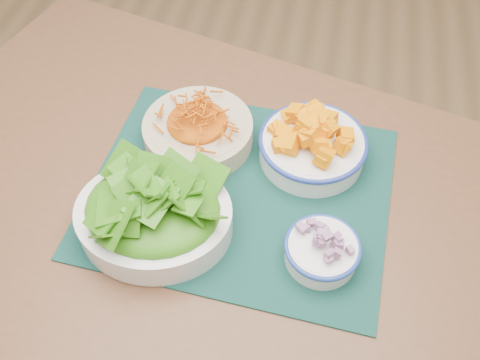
{
  "coord_description": "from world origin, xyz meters",
  "views": [
    {
      "loc": [
        0.01,
        -0.63,
        1.57
      ],
      "look_at": [
        -0.1,
        -0.03,
        0.78
      ],
      "focal_mm": 40.0,
      "sensor_mm": 36.0,
      "label": 1
    }
  ],
  "objects_px": {
    "squash_bowl": "(313,140)",
    "lettuce_bowl": "(153,210)",
    "carrot_bowl": "(198,127)",
    "onion_bowl": "(322,249)",
    "table": "(204,222)",
    "placemat": "(240,190)"
  },
  "relations": [
    {
      "from": "squash_bowl",
      "to": "onion_bowl",
      "type": "distance_m",
      "value": 0.23
    },
    {
      "from": "carrot_bowl",
      "to": "lettuce_bowl",
      "type": "bearing_deg",
      "value": -96.35
    },
    {
      "from": "placemat",
      "to": "carrot_bowl",
      "type": "xyz_separation_m",
      "value": [
        -0.11,
        0.11,
        0.04
      ]
    },
    {
      "from": "carrot_bowl",
      "to": "squash_bowl",
      "type": "height_order",
      "value": "squash_bowl"
    },
    {
      "from": "carrot_bowl",
      "to": "squash_bowl",
      "type": "bearing_deg",
      "value": -0.36
    },
    {
      "from": "table",
      "to": "carrot_bowl",
      "type": "height_order",
      "value": "carrot_bowl"
    },
    {
      "from": "carrot_bowl",
      "to": "lettuce_bowl",
      "type": "relative_size",
      "value": 0.87
    },
    {
      "from": "table",
      "to": "onion_bowl",
      "type": "relative_size",
      "value": 11.29
    },
    {
      "from": "table",
      "to": "placemat",
      "type": "height_order",
      "value": "placemat"
    },
    {
      "from": "lettuce_bowl",
      "to": "onion_bowl",
      "type": "xyz_separation_m",
      "value": [
        0.3,
        -0.01,
        -0.02
      ]
    },
    {
      "from": "squash_bowl",
      "to": "lettuce_bowl",
      "type": "distance_m",
      "value": 0.34
    },
    {
      "from": "carrot_bowl",
      "to": "lettuce_bowl",
      "type": "distance_m",
      "value": 0.22
    },
    {
      "from": "squash_bowl",
      "to": "onion_bowl",
      "type": "bearing_deg",
      "value": -79.79
    },
    {
      "from": "table",
      "to": "squash_bowl",
      "type": "xyz_separation_m",
      "value": [
        0.19,
        0.13,
        0.14
      ]
    },
    {
      "from": "placemat",
      "to": "onion_bowl",
      "type": "bearing_deg",
      "value": -32.56
    },
    {
      "from": "carrot_bowl",
      "to": "onion_bowl",
      "type": "distance_m",
      "value": 0.36
    },
    {
      "from": "table",
      "to": "squash_bowl",
      "type": "distance_m",
      "value": 0.28
    },
    {
      "from": "placemat",
      "to": "lettuce_bowl",
      "type": "xyz_separation_m",
      "value": [
        -0.13,
        -0.11,
        0.06
      ]
    },
    {
      "from": "lettuce_bowl",
      "to": "carrot_bowl",
      "type": "bearing_deg",
      "value": 79.02
    },
    {
      "from": "squash_bowl",
      "to": "carrot_bowl",
      "type": "bearing_deg",
      "value": 179.64
    },
    {
      "from": "placemat",
      "to": "lettuce_bowl",
      "type": "height_order",
      "value": "lettuce_bowl"
    },
    {
      "from": "placemat",
      "to": "squash_bowl",
      "type": "distance_m",
      "value": 0.17
    }
  ]
}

